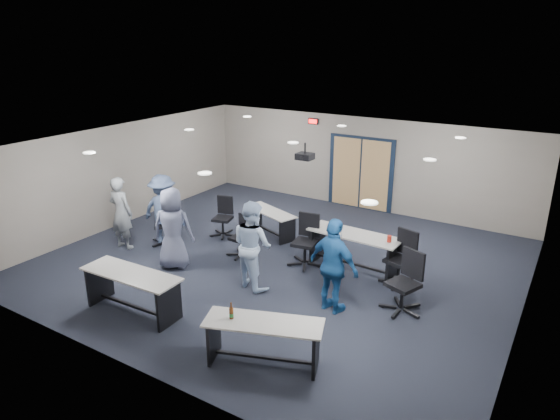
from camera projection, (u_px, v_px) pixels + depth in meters
The scene contains 25 objects.
floor at pixel (281, 261), 11.42m from camera, with size 10.00×10.00×0.00m, color black.
back_wall at pixel (362, 163), 14.58m from camera, with size 10.00×0.04×2.70m, color gray.
front_wall at pixel (122, 290), 7.36m from camera, with size 10.00×0.04×2.70m, color gray.
left_wall at pixel (123, 174), 13.44m from camera, with size 0.04×9.00×2.70m, color gray.
right_wall at pixel (531, 256), 8.49m from camera, with size 0.04×9.00×2.70m, color gray.
ceiling at pixel (281, 145), 10.52m from camera, with size 10.00×9.00×0.04m, color white.
double_door at pixel (361, 174), 14.65m from camera, with size 2.00×0.07×2.20m.
exit_sign at pixel (313, 121), 14.96m from camera, with size 0.32×0.07×0.18m.
ceiling_projector at pixel (305, 156), 10.87m from camera, with size 0.35×0.32×0.37m.
ceiling_can_lights at pixel (287, 145), 10.73m from camera, with size 6.24×5.74×0.02m, color white, non-canonical shape.
table_front_left at pixel (132, 285), 9.17m from camera, with size 2.00×0.72×0.80m.
table_front_right at pixel (263, 335), 7.72m from camera, with size 1.94×1.21×1.02m.
table_back_left at pixel (270, 218), 12.82m from camera, with size 1.69×1.06×0.65m.
table_back_right at pixel (354, 245), 10.89m from camera, with size 2.08×0.77×0.97m.
chair_back_a at pixel (222, 217), 12.72m from camera, with size 0.64×0.64×1.02m, color black, non-canonical shape.
chair_back_b at pixel (240, 236), 11.56m from camera, with size 0.61×0.61×0.98m, color black, non-canonical shape.
chair_back_c at pixel (305, 241), 11.07m from camera, with size 0.73×0.73×1.16m, color black, non-canonical shape.
chair_back_d at pixel (400, 259), 10.21m from camera, with size 0.72×0.72×1.14m, color black, non-canonical shape.
chair_loose_left at pixel (165, 222), 12.23m from camera, with size 0.70×0.70×1.11m, color black, non-canonical shape.
chair_loose_right at pixel (403, 282), 9.20m from camera, with size 0.74×0.74×1.17m, color black, non-canonical shape.
person_gray at pixel (121, 213), 11.90m from camera, with size 0.65×0.43×1.78m, color gray.
person_plaid at pixel (173, 228), 10.87m from camera, with size 0.89×0.58×1.83m, color slate.
person_lightblue at pixel (252, 245), 10.04m from camera, with size 0.89×0.69×1.83m, color #C0DBFF.
person_navy at pixel (334, 266), 9.10m from camera, with size 1.07×0.45×1.83m, color #194C89.
person_back at pixel (163, 210), 12.10m from camera, with size 1.14×0.66×1.77m, color #485B82.
Camera 1 is at (5.43, -8.84, 4.91)m, focal length 32.00 mm.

